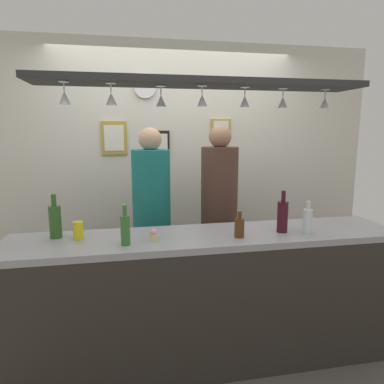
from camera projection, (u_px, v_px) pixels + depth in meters
name	position (u px, v px, depth m)	size (l,w,h in m)	color
ground_plane	(194.00, 332.00, 2.91)	(8.00, 8.00, 0.00)	#4C4742
back_wall	(175.00, 166.00, 3.75)	(4.40, 0.06, 2.60)	silver
bar_counter	(209.00, 285.00, 2.31)	(2.70, 0.55, 0.97)	#99999E
overhead_glass_rack	(203.00, 83.00, 2.27)	(2.20, 0.36, 0.04)	black
hanging_wineglass_far_left	(65.00, 97.00, 2.06)	(0.07, 0.07, 0.13)	silver
hanging_wineglass_left	(111.00, 98.00, 2.13)	(0.07, 0.07, 0.13)	silver
hanging_wineglass_center_left	(161.00, 100.00, 2.27)	(0.07, 0.07, 0.13)	silver
hanging_wineglass_center	(202.00, 100.00, 2.25)	(0.07, 0.07, 0.13)	silver
hanging_wineglass_center_right	(245.00, 101.00, 2.32)	(0.07, 0.07, 0.13)	silver
hanging_wineglass_right	(283.00, 102.00, 2.40)	(0.07, 0.07, 0.13)	silver
hanging_wineglass_far_right	(325.00, 102.00, 2.46)	(0.07, 0.07, 0.13)	silver
person_left_teal_shirt	(152.00, 204.00, 3.09)	(0.34, 0.34, 1.71)	#2D334C
person_middle_brown_shirt	(219.00, 200.00, 3.21)	(0.34, 0.34, 1.73)	#2D334C
bottle_champagne_green	(55.00, 221.00, 2.31)	(0.08, 0.08, 0.30)	#2D5623
bottle_beer_green_import	(125.00, 229.00, 2.17)	(0.06, 0.06, 0.26)	#336B2D
bottle_soda_clear	(307.00, 220.00, 2.43)	(0.06, 0.06, 0.23)	silver
bottle_beer_brown_stubby	(239.00, 227.00, 2.33)	(0.07, 0.07, 0.18)	#512D14
bottle_wine_dark_red	(283.00, 216.00, 2.44)	(0.08, 0.08, 0.30)	#380F19
drink_can	(78.00, 230.00, 2.29)	(0.07, 0.07, 0.12)	yellow
cupcake	(154.00, 235.00, 2.28)	(0.06, 0.06, 0.08)	beige
picture_frame_crest	(161.00, 143.00, 3.63)	(0.18, 0.02, 0.26)	black
picture_frame_upper_small	(221.00, 127.00, 3.72)	(0.22, 0.02, 0.18)	#B29338
picture_frame_caricature	(114.00, 138.00, 3.53)	(0.26, 0.02, 0.34)	#B29338
wall_clock	(145.00, 87.00, 3.50)	(0.22, 0.22, 0.03)	white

